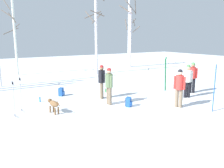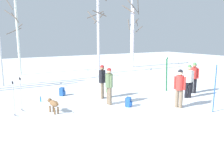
{
  "view_description": "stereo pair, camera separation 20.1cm",
  "coord_description": "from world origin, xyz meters",
  "px_view_note": "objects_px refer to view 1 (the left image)",
  "views": [
    {
      "loc": [
        -6.24,
        -6.81,
        3.09
      ],
      "look_at": [
        -0.67,
        2.04,
        1.0
      ],
      "focal_mm": 37.94,
      "sensor_mm": 36.0,
      "label": 1
    },
    {
      "loc": [
        -6.07,
        -6.92,
        3.09
      ],
      "look_at": [
        -0.67,
        2.04,
        1.0
      ],
      "focal_mm": 37.94,
      "sensor_mm": 36.0,
      "label": 2
    }
  ],
  "objects_px": {
    "person_0": "(188,79)",
    "person_4": "(179,86)",
    "dog": "(53,104)",
    "birch_tree_5": "(130,37)",
    "person_2": "(193,75)",
    "person_3": "(102,79)",
    "water_bottle_1": "(106,91)",
    "birch_tree_6": "(129,31)",
    "water_bottle_0": "(40,100)",
    "ski_pair_planted_1": "(214,88)",
    "person_1": "(109,84)",
    "backpack_0": "(61,92)",
    "ski_poles_1": "(14,99)",
    "backpack_1": "(129,102)",
    "ski_pair_planted_0": "(165,74)",
    "birch_tree_4": "(96,28)",
    "birch_tree_3": "(15,37)",
    "ski_poles_0": "(21,94)"
  },
  "relations": [
    {
      "from": "person_0",
      "to": "person_4",
      "type": "distance_m",
      "value": 1.97
    },
    {
      "from": "dog",
      "to": "birch_tree_5",
      "type": "distance_m",
      "value": 15.92
    },
    {
      "from": "person_2",
      "to": "person_4",
      "type": "distance_m",
      "value": 3.19
    },
    {
      "from": "person_3",
      "to": "water_bottle_1",
      "type": "bearing_deg",
      "value": 50.8
    },
    {
      "from": "person_4",
      "to": "birch_tree_6",
      "type": "xyz_separation_m",
      "value": [
        6.66,
        12.95,
        2.68
      ]
    },
    {
      "from": "person_3",
      "to": "water_bottle_0",
      "type": "relative_size",
      "value": 6.76
    },
    {
      "from": "birch_tree_6",
      "to": "ski_pair_planted_1",
      "type": "bearing_deg",
      "value": -112.59
    },
    {
      "from": "person_2",
      "to": "person_3",
      "type": "relative_size",
      "value": 1.0
    },
    {
      "from": "birch_tree_5",
      "to": "person_3",
      "type": "bearing_deg",
      "value": -132.86
    },
    {
      "from": "person_0",
      "to": "birch_tree_6",
      "type": "xyz_separation_m",
      "value": [
        4.95,
        11.96,
        2.68
      ]
    },
    {
      "from": "person_1",
      "to": "dog",
      "type": "distance_m",
      "value": 2.67
    },
    {
      "from": "person_0",
      "to": "backpack_0",
      "type": "xyz_separation_m",
      "value": [
        -5.4,
        3.77,
        -0.77
      ]
    },
    {
      "from": "ski_poles_1",
      "to": "backpack_1",
      "type": "distance_m",
      "value": 4.78
    },
    {
      "from": "person_3",
      "to": "person_4",
      "type": "height_order",
      "value": "same"
    },
    {
      "from": "person_2",
      "to": "backpack_0",
      "type": "xyz_separation_m",
      "value": [
        -6.47,
        3.19,
        -0.77
      ]
    },
    {
      "from": "person_4",
      "to": "backpack_1",
      "type": "distance_m",
      "value": 2.35
    },
    {
      "from": "ski_pair_planted_0",
      "to": "backpack_0",
      "type": "xyz_separation_m",
      "value": [
        -5.56,
        2.02,
        -0.76
      ]
    },
    {
      "from": "dog",
      "to": "backpack_0",
      "type": "bearing_deg",
      "value": 63.61
    },
    {
      "from": "backpack_1",
      "to": "birch_tree_4",
      "type": "relative_size",
      "value": 0.06
    },
    {
      "from": "person_3",
      "to": "backpack_1",
      "type": "height_order",
      "value": "person_3"
    },
    {
      "from": "birch_tree_3",
      "to": "birch_tree_6",
      "type": "xyz_separation_m",
      "value": [
        10.93,
        -0.44,
        0.55
      ]
    },
    {
      "from": "person_3",
      "to": "birch_tree_4",
      "type": "bearing_deg",
      "value": 63.41
    },
    {
      "from": "ski_pair_planted_0",
      "to": "backpack_1",
      "type": "relative_size",
      "value": 4.46
    },
    {
      "from": "person_3",
      "to": "person_1",
      "type": "bearing_deg",
      "value": -103.19
    },
    {
      "from": "person_4",
      "to": "water_bottle_0",
      "type": "height_order",
      "value": "person_4"
    },
    {
      "from": "ski_pair_planted_0",
      "to": "birch_tree_5",
      "type": "relative_size",
      "value": 0.3
    },
    {
      "from": "birch_tree_5",
      "to": "water_bottle_0",
      "type": "bearing_deg",
      "value": -143.94
    },
    {
      "from": "person_1",
      "to": "ski_pair_planted_1",
      "type": "relative_size",
      "value": 0.86
    },
    {
      "from": "person_1",
      "to": "water_bottle_0",
      "type": "relative_size",
      "value": 6.76
    },
    {
      "from": "water_bottle_1",
      "to": "birch_tree_6",
      "type": "relative_size",
      "value": 0.03
    },
    {
      "from": "dog",
      "to": "ski_poles_1",
      "type": "distance_m",
      "value": 1.52
    },
    {
      "from": "backpack_0",
      "to": "birch_tree_6",
      "type": "xyz_separation_m",
      "value": [
        10.35,
        8.19,
        3.45
      ]
    },
    {
      "from": "ski_pair_planted_0",
      "to": "ski_pair_planted_1",
      "type": "relative_size",
      "value": 0.99
    },
    {
      "from": "person_0",
      "to": "person_4",
      "type": "relative_size",
      "value": 1.0
    },
    {
      "from": "person_0",
      "to": "dog",
      "type": "relative_size",
      "value": 1.93
    },
    {
      "from": "person_4",
      "to": "ski_poles_0",
      "type": "relative_size",
      "value": 1.18
    },
    {
      "from": "water_bottle_1",
      "to": "birch_tree_4",
      "type": "xyz_separation_m",
      "value": [
        2.83,
        6.3,
        3.7
      ]
    },
    {
      "from": "dog",
      "to": "ski_poles_0",
      "type": "relative_size",
      "value": 0.61
    },
    {
      "from": "person_1",
      "to": "ski_pair_planted_1",
      "type": "height_order",
      "value": "ski_pair_planted_1"
    },
    {
      "from": "person_0",
      "to": "birch_tree_3",
      "type": "relative_size",
      "value": 0.29
    },
    {
      "from": "dog",
      "to": "water_bottle_0",
      "type": "bearing_deg",
      "value": 90.26
    },
    {
      "from": "person_3",
      "to": "ski_poles_0",
      "type": "distance_m",
      "value": 3.96
    },
    {
      "from": "person_4",
      "to": "backpack_0",
      "type": "relative_size",
      "value": 3.9
    },
    {
      "from": "backpack_1",
      "to": "birch_tree_3",
      "type": "xyz_separation_m",
      "value": [
        -2.43,
        12.15,
        2.9
      ]
    },
    {
      "from": "birch_tree_4",
      "to": "birch_tree_6",
      "type": "bearing_deg",
      "value": 25.5
    },
    {
      "from": "person_3",
      "to": "ski_pair_planted_0",
      "type": "distance_m",
      "value": 4.0
    },
    {
      "from": "dog",
      "to": "person_1",
      "type": "bearing_deg",
      "value": -2.62
    },
    {
      "from": "backpack_0",
      "to": "water_bottle_0",
      "type": "xyz_separation_m",
      "value": [
        -1.3,
        -0.6,
        -0.09
      ]
    },
    {
      "from": "ski_pair_planted_0",
      "to": "water_bottle_0",
      "type": "height_order",
      "value": "ski_pair_planted_0"
    },
    {
      "from": "backpack_0",
      "to": "birch_tree_3",
      "type": "height_order",
      "value": "birch_tree_3"
    }
  ]
}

